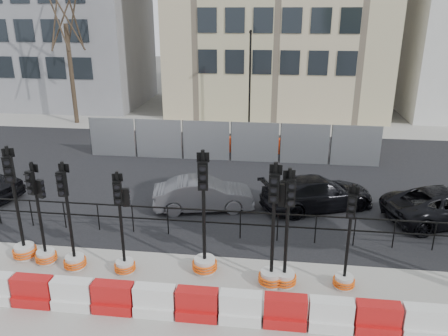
# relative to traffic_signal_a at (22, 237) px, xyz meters

# --- Properties ---
(ground) EXTENTS (120.00, 120.00, 0.00)m
(ground) POSITION_rel_traffic_signal_a_xyz_m (5.13, 0.77, -0.73)
(ground) COLOR #51514C
(ground) RESTS_ON ground
(sidewalk_near) EXTENTS (40.00, 6.00, 0.02)m
(sidewalk_near) POSITION_rel_traffic_signal_a_xyz_m (5.13, -2.23, -0.72)
(sidewalk_near) COLOR gray
(sidewalk_near) RESTS_ON ground
(road) EXTENTS (40.00, 14.00, 0.03)m
(road) POSITION_rel_traffic_signal_a_xyz_m (5.13, 7.77, -0.72)
(road) COLOR black
(road) RESTS_ON ground
(sidewalk_far) EXTENTS (40.00, 4.00, 0.02)m
(sidewalk_far) POSITION_rel_traffic_signal_a_xyz_m (5.13, 16.77, -0.72)
(sidewalk_far) COLOR gray
(sidewalk_far) RESTS_ON ground
(building_grey) EXTENTS (11.00, 9.06, 14.00)m
(building_grey) POSITION_rel_traffic_signal_a_xyz_m (-8.87, 22.75, 6.27)
(building_grey) COLOR gray
(building_grey) RESTS_ON ground
(kerb_railing) EXTENTS (18.00, 0.04, 1.00)m
(kerb_railing) POSITION_rel_traffic_signal_a_xyz_m (5.13, 1.97, -0.04)
(kerb_railing) COLOR black
(kerb_railing) RESTS_ON ground
(heras_fencing) EXTENTS (14.33, 1.72, 2.00)m
(heras_fencing) POSITION_rel_traffic_signal_a_xyz_m (5.12, 10.57, -0.05)
(heras_fencing) COLOR #989BA1
(heras_fencing) RESTS_ON ground
(lamp_post_far) EXTENTS (0.12, 0.56, 6.00)m
(lamp_post_far) POSITION_rel_traffic_signal_a_xyz_m (5.63, 15.75, 2.49)
(lamp_post_far) COLOR black
(lamp_post_far) RESTS_ON ground
(tree_bare_far) EXTENTS (2.00, 2.00, 9.00)m
(tree_bare_far) POSITION_rel_traffic_signal_a_xyz_m (-5.87, 16.27, 5.92)
(tree_bare_far) COLOR #473828
(tree_bare_far) RESTS_ON ground
(barrier_row) EXTENTS (12.55, 0.50, 0.80)m
(barrier_row) POSITION_rel_traffic_signal_a_xyz_m (5.13, -2.03, -0.37)
(barrier_row) COLOR red
(barrier_row) RESTS_ON ground
(traffic_signal_a) EXTENTS (0.70, 0.70, 3.54)m
(traffic_signal_a) POSITION_rel_traffic_signal_a_xyz_m (0.00, 0.00, 0.00)
(traffic_signal_a) COLOR beige
(traffic_signal_a) RESTS_ON ground
(traffic_signal_b) EXTENTS (0.62, 0.62, 3.17)m
(traffic_signal_b) POSITION_rel_traffic_signal_a_xyz_m (0.77, -0.17, 0.02)
(traffic_signal_b) COLOR beige
(traffic_signal_b) RESTS_ON ground
(traffic_signal_c) EXTENTS (0.65, 0.65, 3.28)m
(traffic_signal_c) POSITION_rel_traffic_signal_a_xyz_m (1.75, -0.35, -0.05)
(traffic_signal_c) COLOR beige
(traffic_signal_c) RESTS_ON ground
(traffic_signal_d) EXTENTS (0.60, 0.60, 3.07)m
(traffic_signal_d) POSITION_rel_traffic_signal_a_xyz_m (3.26, -0.36, 0.00)
(traffic_signal_d) COLOR beige
(traffic_signal_d) RESTS_ON ground
(traffic_signal_e) EXTENTS (0.72, 0.72, 3.66)m
(traffic_signal_e) POSITION_rel_traffic_signal_a_xyz_m (5.50, -0.07, 0.03)
(traffic_signal_e) COLOR beige
(traffic_signal_e) RESTS_ON ground
(traffic_signal_f) EXTENTS (0.70, 0.70, 3.54)m
(traffic_signal_f) POSITION_rel_traffic_signal_a_xyz_m (7.40, -0.46, 0.11)
(traffic_signal_f) COLOR beige
(traffic_signal_f) RESTS_ON ground
(traffic_signal_g) EXTENTS (0.67, 0.67, 3.40)m
(traffic_signal_g) POSITION_rel_traffic_signal_a_xyz_m (7.75, -0.43, -0.03)
(traffic_signal_g) COLOR beige
(traffic_signal_g) RESTS_ON ground
(traffic_signal_h) EXTENTS (0.59, 0.59, 3.00)m
(traffic_signal_h) POSITION_rel_traffic_signal_a_xyz_m (9.34, -0.34, -0.11)
(traffic_signal_h) COLOR beige
(traffic_signal_h) RESTS_ON ground
(car_b) EXTENTS (2.87, 4.25, 1.22)m
(car_b) POSITION_rel_traffic_signal_a_xyz_m (4.77, 4.07, -0.12)
(car_b) COLOR #4F5055
(car_b) RESTS_ON ground
(car_c) EXTENTS (4.82, 5.54, 1.25)m
(car_c) POSITION_rel_traffic_signal_a_xyz_m (8.98, 4.70, -0.11)
(car_c) COLOR black
(car_c) RESTS_ON ground
(car_d) EXTENTS (4.71, 5.67, 1.24)m
(car_d) POSITION_rel_traffic_signal_a_xyz_m (13.45, 4.16, -0.11)
(car_d) COLOR black
(car_d) RESTS_ON ground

